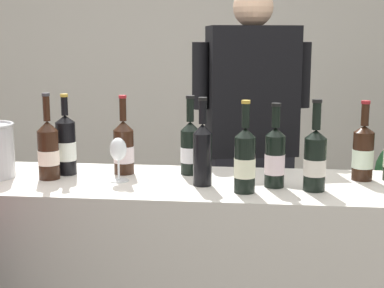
% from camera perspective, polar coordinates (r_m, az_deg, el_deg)
% --- Properties ---
extents(wall_back, '(8.00, 0.10, 2.80)m').
position_cam_1_polar(wall_back, '(4.76, 1.75, 9.45)').
color(wall_back, beige).
rests_on(wall_back, ground_plane).
extents(wine_bottle_0, '(0.08, 0.08, 0.32)m').
position_cam_1_polar(wine_bottle_0, '(2.15, 8.30, -1.28)').
color(wine_bottle_0, black).
rests_on(wine_bottle_0, counter).
extents(wine_bottle_1, '(0.08, 0.08, 0.31)m').
position_cam_1_polar(wine_bottle_1, '(2.34, 16.76, -0.82)').
color(wine_bottle_1, black).
rests_on(wine_bottle_1, counter).
extents(wine_bottle_2, '(0.08, 0.08, 0.32)m').
position_cam_1_polar(wine_bottle_2, '(2.33, -0.18, -0.32)').
color(wine_bottle_2, black).
rests_on(wine_bottle_2, counter).
extents(wine_bottle_3, '(0.07, 0.07, 0.34)m').
position_cam_1_polar(wine_bottle_3, '(2.15, 1.06, -0.78)').
color(wine_bottle_3, black).
rests_on(wine_bottle_3, counter).
extents(wine_bottle_4, '(0.08, 0.08, 0.33)m').
position_cam_1_polar(wine_bottle_4, '(2.39, -12.51, -0.10)').
color(wine_bottle_4, black).
rests_on(wine_bottle_4, counter).
extents(wine_bottle_5, '(0.08, 0.08, 0.34)m').
position_cam_1_polar(wine_bottle_5, '(2.06, 5.31, -1.61)').
color(wine_bottle_5, black).
rests_on(wine_bottle_5, counter).
extents(wine_bottle_6, '(0.08, 0.08, 0.34)m').
position_cam_1_polar(wine_bottle_6, '(2.13, 12.21, -1.50)').
color(wine_bottle_6, black).
rests_on(wine_bottle_6, counter).
extents(wine_bottle_7, '(0.08, 0.08, 0.34)m').
position_cam_1_polar(wine_bottle_7, '(2.32, -14.20, -0.57)').
color(wine_bottle_7, black).
rests_on(wine_bottle_7, counter).
extents(wine_bottle_8, '(0.09, 0.09, 0.33)m').
position_cam_1_polar(wine_bottle_8, '(2.36, -6.86, -0.33)').
color(wine_bottle_8, black).
rests_on(wine_bottle_8, counter).
extents(wine_glass, '(0.08, 0.08, 0.17)m').
position_cam_1_polar(wine_glass, '(2.23, -7.40, -0.75)').
color(wine_glass, silver).
rests_on(wine_glass, counter).
extents(person_server, '(0.57, 0.33, 1.73)m').
position_cam_1_polar(person_server, '(2.86, 5.84, -2.55)').
color(person_server, black).
rests_on(person_server, ground_plane).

